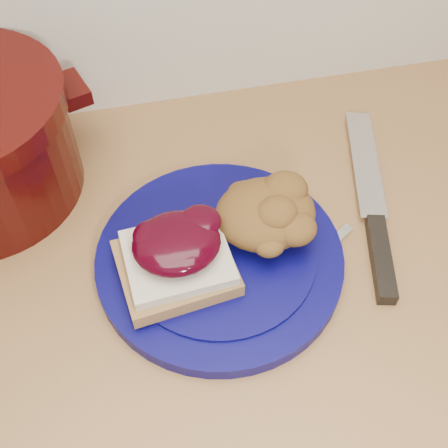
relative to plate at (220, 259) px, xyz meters
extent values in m
cube|color=beige|center=(-0.05, 0.02, -0.48)|extent=(4.00, 0.60, 0.86)
cylinder|color=#07054A|center=(0.00, 0.00, 0.00)|extent=(0.30, 0.30, 0.02)
cube|color=olive|center=(-0.05, -0.02, 0.02)|extent=(0.14, 0.12, 0.02)
cube|color=beige|center=(-0.05, -0.02, 0.04)|extent=(0.12, 0.11, 0.01)
ellipsoid|color=black|center=(-0.05, -0.01, 0.06)|extent=(0.10, 0.09, 0.03)
ellipsoid|color=brown|center=(0.06, 0.02, 0.04)|extent=(0.12, 0.11, 0.06)
cube|color=black|center=(0.19, -0.04, 0.00)|extent=(0.05, 0.12, 0.02)
cube|color=silver|center=(0.23, 0.11, 0.00)|extent=(0.09, 0.20, 0.00)
cube|color=silver|center=(0.11, -0.03, -0.01)|extent=(0.14, 0.10, 0.00)
cube|color=#310704|center=(-0.14, 0.24, 0.09)|extent=(0.05, 0.07, 0.02)
camera|label=1|loc=(-0.08, -0.37, 0.56)|focal=45.00mm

